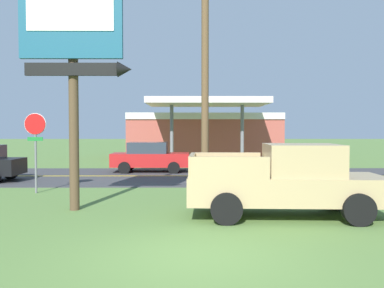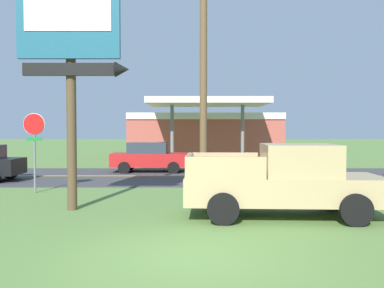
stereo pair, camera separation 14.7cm
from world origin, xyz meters
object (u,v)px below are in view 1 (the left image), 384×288
object	(u,v)px
pickup_tan_parked_on_lawn	(287,181)
motel_sign	(74,45)
utility_pole	(205,49)
stop_sign	(35,138)
gas_station	(204,134)
car_red_far_lane	(150,157)

from	to	relation	value
pickup_tan_parked_on_lawn	motel_sign	bearing A→B (deg)	171.94
utility_pole	stop_sign	bearing A→B (deg)	175.46
motel_sign	gas_station	distance (m)	22.40
stop_sign	pickup_tan_parked_on_lawn	bearing A→B (deg)	-26.56
motel_sign	gas_station	xyz separation A→B (m)	(4.49, 21.76, -2.83)
motel_sign	car_red_far_lane	xyz separation A→B (m)	(1.13, 10.65, -3.94)
motel_sign	gas_station	size ratio (longest dim) A/B	0.58
gas_station	pickup_tan_parked_on_lawn	bearing A→B (deg)	-86.35
pickup_tan_parked_on_lawn	car_red_far_lane	size ratio (longest dim) A/B	1.26
stop_sign	gas_station	distance (m)	19.69
gas_station	pickup_tan_parked_on_lawn	distance (m)	22.67
car_red_far_lane	motel_sign	bearing A→B (deg)	-96.03
pickup_tan_parked_on_lawn	gas_station	bearing A→B (deg)	93.65
pickup_tan_parked_on_lawn	car_red_far_lane	distance (m)	12.46
utility_pole	car_red_far_lane	xyz separation A→B (m)	(-2.72, 7.83, -4.37)
stop_sign	utility_pole	distance (m)	7.01
motel_sign	stop_sign	world-z (taller)	motel_sign
motel_sign	car_red_far_lane	distance (m)	11.41
stop_sign	pickup_tan_parked_on_lawn	distance (m)	9.35
motel_sign	stop_sign	xyz separation A→B (m)	(-2.38, 3.31, -2.75)
gas_station	car_red_far_lane	xyz separation A→B (m)	(-3.36, -11.11, -1.11)
utility_pole	car_red_far_lane	distance (m)	9.37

